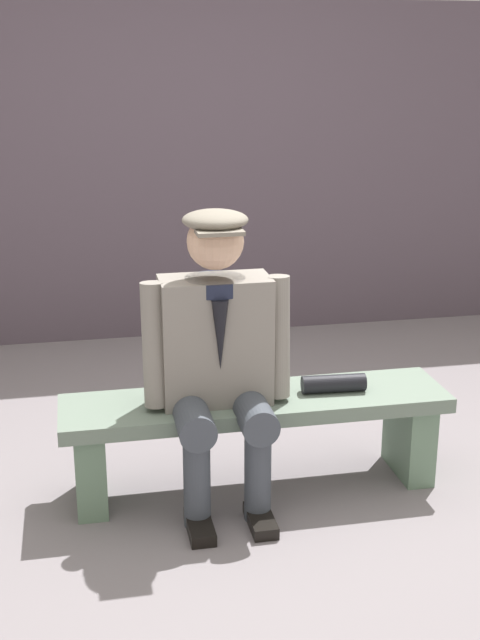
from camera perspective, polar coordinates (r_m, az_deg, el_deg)
ground_plane at (r=3.79m, az=1.05°, el=-11.26°), size 30.00×30.00×0.00m
bench at (r=3.65m, az=1.08°, el=-7.03°), size 1.67×0.40×0.43m
seated_man at (r=3.43m, az=-1.52°, el=-2.01°), size 0.62×0.57×1.25m
rolled_magazine at (r=3.66m, az=6.39°, el=-4.31°), size 0.28×0.10×0.08m
stadium_wall at (r=5.64m, az=-3.99°, el=9.97°), size 12.00×0.24×2.17m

